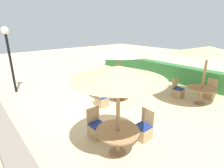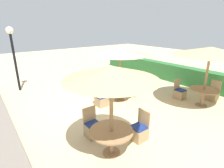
# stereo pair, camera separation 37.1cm
# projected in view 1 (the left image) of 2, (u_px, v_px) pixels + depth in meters

# --- Properties ---
(ground_plane) EXTENTS (40.00, 40.00, 0.00)m
(ground_plane) POSITION_uv_depth(u_px,v_px,m) (102.00, 106.00, 7.64)
(ground_plane) COLOR #D1BA8C
(hedge_row) EXTENTS (13.00, 0.70, 1.04)m
(hedge_row) POSITION_uv_depth(u_px,v_px,m) (174.00, 73.00, 11.01)
(hedge_row) COLOR #2D6B33
(hedge_row) RESTS_ON ground_plane
(stone_border) EXTENTS (10.00, 0.56, 0.52)m
(stone_border) POSITION_uv_depth(u_px,v_px,m) (4.00, 133.00, 5.28)
(stone_border) COLOR slate
(stone_border) RESTS_ON ground_plane
(lamp_post) EXTENTS (0.36, 0.36, 3.32)m
(lamp_post) POSITION_uv_depth(u_px,v_px,m) (8.00, 47.00, 8.59)
(lamp_post) COLOR black
(lamp_post) RESTS_ON ground_plane
(parasol_back_right) EXTENTS (2.97, 2.97, 2.56)m
(parasol_back_right) POSITION_uv_depth(u_px,v_px,m) (208.00, 50.00, 7.16)
(parasol_back_right) COLOR #93704C
(parasol_back_right) RESTS_ON ground_plane
(round_table_back_right) EXTENTS (1.19, 1.19, 0.76)m
(round_table_back_right) POSITION_uv_depth(u_px,v_px,m) (201.00, 91.00, 7.72)
(round_table_back_right) COLOR #93704C
(round_table_back_right) RESTS_ON ground_plane
(patio_chair_back_right_north) EXTENTS (0.46, 0.46, 0.93)m
(patio_chair_back_right_north) POSITION_uv_depth(u_px,v_px,m) (209.00, 93.00, 8.46)
(patio_chair_back_right_north) COLOR tan
(patio_chair_back_right_north) RESTS_ON ground_plane
(patio_chair_back_right_west) EXTENTS (0.46, 0.46, 0.93)m
(patio_chair_back_right_west) POSITION_uv_depth(u_px,v_px,m) (178.00, 92.00, 8.58)
(patio_chair_back_right_west) COLOR tan
(patio_chair_back_right_west) RESTS_ON ground_plane
(parasol_front_right) EXTENTS (2.32, 2.32, 2.46)m
(parasol_front_right) POSITION_uv_depth(u_px,v_px,m) (118.00, 73.00, 4.12)
(parasol_front_right) COLOR #93704C
(parasol_front_right) RESTS_ON ground_plane
(round_table_front_right) EXTENTS (1.17, 1.17, 0.73)m
(round_table_front_right) POSITION_uv_depth(u_px,v_px,m) (118.00, 135.00, 4.66)
(round_table_front_right) COLOR #93704C
(round_table_front_right) RESTS_ON ground_plane
(patio_chair_front_right_west) EXTENTS (0.46, 0.46, 0.93)m
(patio_chair_front_right_west) POSITION_uv_depth(u_px,v_px,m) (97.00, 129.00, 5.51)
(patio_chair_front_right_west) COLOR tan
(patio_chair_front_right_west) RESTS_ON ground_plane
(patio_chair_front_right_north) EXTENTS (0.46, 0.46, 0.93)m
(patio_chair_front_right_north) POSITION_uv_depth(u_px,v_px,m) (143.00, 131.00, 5.40)
(patio_chair_front_right_north) COLOR tan
(patio_chair_front_right_north) RESTS_ON ground_plane
(parasol_center) EXTENTS (2.44, 2.44, 2.47)m
(parasol_center) POSITION_uv_depth(u_px,v_px,m) (120.00, 51.00, 7.58)
(parasol_center) COLOR #93704C
(parasol_center) RESTS_ON ground_plane
(round_table_center) EXTENTS (1.18, 1.18, 0.70)m
(round_table_center) POSITION_uv_depth(u_px,v_px,m) (119.00, 89.00, 8.12)
(round_table_center) COLOR #93704C
(round_table_center) RESTS_ON ground_plane
(patio_chair_center_south) EXTENTS (0.46, 0.46, 0.93)m
(patio_chair_center_south) POSITION_uv_depth(u_px,v_px,m) (101.00, 100.00, 7.59)
(patio_chair_center_south) COLOR tan
(patio_chair_center_south) RESTS_ON ground_plane
(patio_chair_center_north) EXTENTS (0.46, 0.46, 0.93)m
(patio_chair_center_north) POSITION_uv_depth(u_px,v_px,m) (134.00, 90.00, 8.88)
(patio_chair_center_north) COLOR tan
(patio_chair_center_north) RESTS_ON ground_plane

